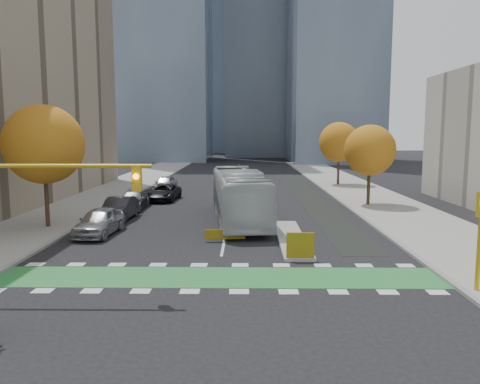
{
  "coord_description": "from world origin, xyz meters",
  "views": [
    {
      "loc": [
        1.26,
        -18.65,
        6.4
      ],
      "look_at": [
        0.94,
        7.98,
        3.0
      ],
      "focal_mm": 35.0,
      "sensor_mm": 36.0,
      "label": 1
    }
  ],
  "objects_px": {
    "parked_car_c": "(133,200)",
    "parked_car_d": "(164,193)",
    "tree_east_near": "(370,150)",
    "parked_car_a": "(99,221)",
    "tree_east_far": "(339,142)",
    "parked_car_e": "(165,184)",
    "hazard_board": "(300,245)",
    "tree_west": "(44,144)",
    "bus": "(239,195)",
    "parked_car_b": "(119,209)",
    "traffic_signal_west": "(13,193)"
  },
  "relations": [
    {
      "from": "parked_car_c",
      "to": "parked_car_d",
      "type": "relative_size",
      "value": 0.98
    },
    {
      "from": "tree_east_near",
      "to": "parked_car_a",
      "type": "distance_m",
      "value": 23.56
    },
    {
      "from": "tree_east_far",
      "to": "parked_car_e",
      "type": "height_order",
      "value": "tree_east_far"
    },
    {
      "from": "tree_east_far",
      "to": "hazard_board",
      "type": "bearing_deg",
      "value": -104.12
    },
    {
      "from": "tree_west",
      "to": "bus",
      "type": "distance_m",
      "value": 13.6
    },
    {
      "from": "hazard_board",
      "to": "parked_car_b",
      "type": "height_order",
      "value": "parked_car_b"
    },
    {
      "from": "tree_east_far",
      "to": "parked_car_e",
      "type": "bearing_deg",
      "value": -163.3
    },
    {
      "from": "parked_car_a",
      "to": "parked_car_b",
      "type": "relative_size",
      "value": 0.99
    },
    {
      "from": "tree_east_far",
      "to": "parked_car_d",
      "type": "height_order",
      "value": "tree_east_far"
    },
    {
      "from": "parked_car_e",
      "to": "tree_west",
      "type": "bearing_deg",
      "value": -98.3
    },
    {
      "from": "parked_car_b",
      "to": "parked_car_c",
      "type": "height_order",
      "value": "parked_car_b"
    },
    {
      "from": "traffic_signal_west",
      "to": "parked_car_e",
      "type": "xyz_separation_m",
      "value": [
        0.38,
        32.49,
        -3.18
      ]
    },
    {
      "from": "parked_car_b",
      "to": "parked_car_a",
      "type": "bearing_deg",
      "value": -87.34
    },
    {
      "from": "parked_car_a",
      "to": "parked_car_d",
      "type": "bearing_deg",
      "value": 88.13
    },
    {
      "from": "parked_car_e",
      "to": "tree_east_near",
      "type": "bearing_deg",
      "value": -22.8
    },
    {
      "from": "parked_car_d",
      "to": "tree_west",
      "type": "bearing_deg",
      "value": -108.44
    },
    {
      "from": "tree_west",
      "to": "parked_car_a",
      "type": "distance_m",
      "value": 6.57
    },
    {
      "from": "parked_car_d",
      "to": "parked_car_e",
      "type": "relative_size",
      "value": 1.08
    },
    {
      "from": "hazard_board",
      "to": "tree_east_near",
      "type": "xyz_separation_m",
      "value": [
        8.0,
        17.8,
        4.06
      ]
    },
    {
      "from": "traffic_signal_west",
      "to": "tree_east_far",
      "type": "bearing_deg",
      "value": 62.05
    },
    {
      "from": "hazard_board",
      "to": "parked_car_a",
      "type": "relative_size",
      "value": 0.28
    },
    {
      "from": "parked_car_a",
      "to": "tree_east_far",
      "type": "bearing_deg",
      "value": 57.35
    },
    {
      "from": "tree_east_near",
      "to": "tree_east_far",
      "type": "bearing_deg",
      "value": 88.21
    },
    {
      "from": "hazard_board",
      "to": "tree_east_near",
      "type": "distance_m",
      "value": 19.93
    },
    {
      "from": "tree_east_near",
      "to": "tree_east_far",
      "type": "height_order",
      "value": "tree_east_far"
    },
    {
      "from": "bus",
      "to": "parked_car_d",
      "type": "relative_size",
      "value": 2.51
    },
    {
      "from": "parked_car_a",
      "to": "parked_car_e",
      "type": "relative_size",
      "value": 1.01
    },
    {
      "from": "parked_car_e",
      "to": "bus",
      "type": "bearing_deg",
      "value": -59.91
    },
    {
      "from": "parked_car_b",
      "to": "parked_car_c",
      "type": "bearing_deg",
      "value": 93.33
    },
    {
      "from": "tree_east_near",
      "to": "bus",
      "type": "distance_m",
      "value": 13.67
    },
    {
      "from": "parked_car_c",
      "to": "bus",
      "type": "bearing_deg",
      "value": -31.0
    },
    {
      "from": "traffic_signal_west",
      "to": "parked_car_a",
      "type": "xyz_separation_m",
      "value": [
        0.02,
        10.57,
        -3.18
      ]
    },
    {
      "from": "bus",
      "to": "parked_car_c",
      "type": "distance_m",
      "value": 10.47
    },
    {
      "from": "parked_car_a",
      "to": "parked_car_d",
      "type": "distance_m",
      "value": 15.07
    },
    {
      "from": "tree_east_near",
      "to": "parked_car_a",
      "type": "xyz_separation_m",
      "value": [
        -19.91,
        -11.94,
        -4.01
      ]
    },
    {
      "from": "tree_east_far",
      "to": "parked_car_b",
      "type": "bearing_deg",
      "value": -131.83
    },
    {
      "from": "tree_east_near",
      "to": "parked_car_a",
      "type": "bearing_deg",
      "value": -149.05
    },
    {
      "from": "tree_east_near",
      "to": "parked_car_e",
      "type": "xyz_separation_m",
      "value": [
        -19.55,
        9.98,
        -4.01
      ]
    },
    {
      "from": "tree_east_far",
      "to": "parked_car_c",
      "type": "relative_size",
      "value": 1.44
    },
    {
      "from": "tree_west",
      "to": "tree_east_near",
      "type": "bearing_deg",
      "value": 22.62
    },
    {
      "from": "tree_east_far",
      "to": "parked_car_a",
      "type": "height_order",
      "value": "tree_east_far"
    },
    {
      "from": "tree_west",
      "to": "tree_east_near",
      "type": "relative_size",
      "value": 1.16
    },
    {
      "from": "tree_west",
      "to": "bus",
      "type": "xyz_separation_m",
      "value": [
        12.78,
        2.79,
        -3.73
      ]
    },
    {
      "from": "hazard_board",
      "to": "parked_car_e",
      "type": "distance_m",
      "value": 30.09
    },
    {
      "from": "parked_car_c",
      "to": "parked_car_e",
      "type": "xyz_separation_m",
      "value": [
        0.65,
        11.92,
        0.08
      ]
    },
    {
      "from": "hazard_board",
      "to": "parked_car_e",
      "type": "height_order",
      "value": "parked_car_e"
    },
    {
      "from": "tree_west",
      "to": "parked_car_d",
      "type": "distance_m",
      "value": 14.98
    },
    {
      "from": "traffic_signal_west",
      "to": "parked_car_c",
      "type": "height_order",
      "value": "traffic_signal_west"
    },
    {
      "from": "parked_car_b",
      "to": "tree_west",
      "type": "bearing_deg",
      "value": -141.07
    },
    {
      "from": "parked_car_b",
      "to": "parked_car_e",
      "type": "height_order",
      "value": "parked_car_e"
    }
  ]
}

